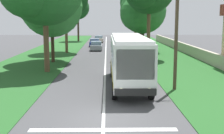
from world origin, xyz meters
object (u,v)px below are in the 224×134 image
Objects in this scene: coach_bus at (129,58)px; utility_pole at (177,25)px; trailing_car_3 at (99,39)px; roadside_tree_left_3 at (77,8)px; roadside_tree_left_4 at (51,8)px; roadside_tree_right_1 at (141,9)px; roadside_tree_right_4 at (135,3)px; trailing_car_2 at (95,43)px; trailing_car_1 at (96,46)px; roadside_tree_right_2 at (142,12)px; trailing_car_0 at (120,53)px.

utility_pole reaches higher than coach_bus.
coach_bus is 42.76m from trailing_car_3.
utility_pole is at bearing -166.53° from roadside_tree_left_3.
utility_pole is at bearing -141.91° from roadside_tree_left_4.
roadside_tree_right_1 is 0.79× the size of roadside_tree_right_4.
trailing_car_2 is at bearing 11.51° from utility_pole.
trailing_car_2 is (33.13, 3.85, -1.48)m from coach_bus.
trailing_car_2 is 35.46m from utility_pole.
roadside_tree_right_4 is (10.61, 0.10, 1.42)m from roadside_tree_right_1.
trailing_car_1 is 12.21m from roadside_tree_right_1.
roadside_tree_right_2 is at bearing -8.57° from coach_bus.
roadside_tree_left_3 reaches higher than roadside_tree_right_1.
roadside_tree_left_3 reaches higher than trailing_car_1.
roadside_tree_left_4 is 0.84× the size of roadside_tree_right_4.
coach_bus is 26.39m from trailing_car_1.
trailing_car_0 is at bearing -159.95° from trailing_car_1.
roadside_tree_right_1 is at bearing -14.75° from trailing_car_0.
roadside_tree_left_4 is at bearing 171.13° from trailing_car_3.
roadside_tree_right_4 is at bearing -1.50° from utility_pole.
coach_bus is at bearing -175.52° from trailing_car_3.
roadside_tree_right_2 is 0.82× the size of roadside_tree_right_4.
roadside_tree_right_4 reaches higher than trailing_car_0.
trailing_car_1 is 0.45× the size of roadside_tree_right_2.
utility_pole is at bearing 177.86° from roadside_tree_right_1.
trailing_car_1 is 1.00× the size of trailing_car_2.
roadside_tree_right_1 is (-12.24, -12.53, -0.40)m from roadside_tree_left_3.
trailing_car_2 is 14.60m from roadside_tree_left_3.
utility_pole reaches higher than trailing_car_3.
roadside_tree_right_1 is at bearing -140.04° from trailing_car_3.
roadside_tree_right_4 is at bearing -80.60° from trailing_car_3.
coach_bus is at bearing -173.38° from trailing_car_2.
trailing_car_2 is at bearing -161.25° from roadside_tree_left_3.
roadside_tree_left_4 is at bearing 160.65° from trailing_car_1.
roadside_tree_right_4 is 1.32× the size of utility_pole.
roadside_tree_left_4 reaches higher than coach_bus.
roadside_tree_right_1 reaches higher than coach_bus.
roadside_tree_right_4 is at bearing -23.44° from trailing_car_1.
roadside_tree_right_1 is (16.56, -4.36, 6.10)m from trailing_car_0.
roadside_tree_left_3 is 12.57m from roadside_tree_right_4.
roadside_tree_right_4 reaches higher than roadside_tree_right_2.
roadside_tree_left_3 is 1.02× the size of roadside_tree_right_2.
roadside_tree_left_3 is (45.51, 8.05, 5.03)m from coach_bus.
trailing_car_3 is 0.45× the size of roadside_tree_right_2.
roadside_tree_left_3 is 1.10× the size of utility_pole.
roadside_tree_left_3 is 1.05× the size of roadside_tree_right_1.
trailing_car_3 is (42.60, 3.34, -1.48)m from coach_bus.
trailing_car_2 is 0.37× the size of roadside_tree_right_4.
roadside_tree_left_4 is 18.18m from utility_pole.
coach_bus is at bearing 172.33° from roadside_tree_right_1.
trailing_car_2 is at bearing 4.32° from trailing_car_1.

